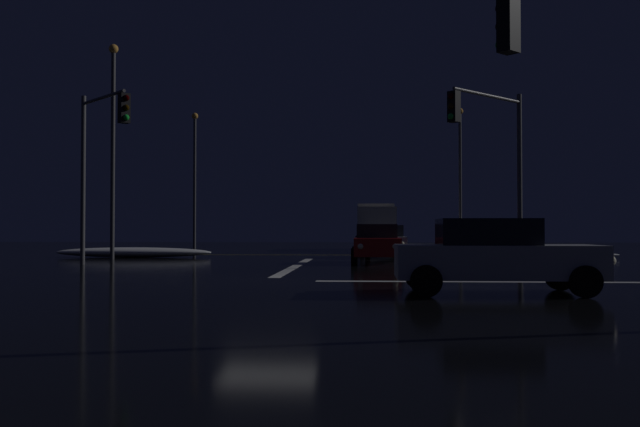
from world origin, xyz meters
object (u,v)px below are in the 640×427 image
object	(u,v)px
sedan_red	(377,243)
streetlamp_left_far	(195,171)
sedan_white	(386,241)
streetlamp_left_near	(113,136)
sedan_gray	(378,239)
box_truck	(376,225)
streetlamp_right_far	(460,168)
traffic_signal_nw	(99,146)
traffic_signal_ne	(493,144)
sedan_silver_crossing	(494,255)

from	to	relation	value
sedan_red	streetlamp_left_far	world-z (taller)	streetlamp_left_far
sedan_white	streetlamp_left_near	size ratio (longest dim) A/B	0.44
sedan_gray	streetlamp_left_far	world-z (taller)	streetlamp_left_far
sedan_gray	box_truck	xyz separation A→B (m)	(0.00, 6.73, 0.91)
sedan_white	box_truck	size ratio (longest dim) A/B	0.52
sedan_white	streetlamp_left_near	world-z (taller)	streetlamp_left_near
box_truck	streetlamp_right_far	world-z (taller)	streetlamp_right_far
box_truck	traffic_signal_nw	world-z (taller)	traffic_signal_nw
streetlamp_left_far	traffic_signal_ne	bearing A→B (deg)	-54.10
traffic_signal_ne	streetlamp_right_far	xyz separation A→B (m)	(1.87, 22.37, 1.06)
sedan_silver_crossing	streetlamp_left_near	xyz separation A→B (m)	(-14.27, 16.93, 4.88)
sedan_gray	sedan_silver_crossing	xyz separation A→B (m)	(1.87, -25.95, 0.00)
sedan_silver_crossing	traffic_signal_nw	size ratio (longest dim) A/B	0.66
sedan_gray	traffic_signal_nw	distance (m)	18.96
traffic_signal_nw	streetlamp_left_far	bearing A→B (deg)	94.42
box_truck	streetlamp_right_far	bearing A→B (deg)	2.56
sedan_red	sedan_white	distance (m)	5.79
traffic_signal_ne	traffic_signal_nw	size ratio (longest dim) A/B	0.98
sedan_red	sedan_gray	bearing A→B (deg)	88.50
sedan_red	box_truck	distance (m)	19.05
sedan_red	streetlamp_right_far	distance (m)	20.72
streetlamp_right_far	streetlamp_left_far	xyz separation A→B (m)	(-18.07, -0.00, -0.08)
traffic_signal_nw	streetlamp_right_far	xyz separation A→B (m)	(16.36, 22.22, 1.01)
streetlamp_left_near	traffic_signal_ne	bearing A→B (deg)	-21.48
sedan_white	streetlamp_left_far	xyz separation A→B (m)	(-12.65, 13.52, 4.60)
streetlamp_left_far	sedan_red	bearing A→B (deg)	-57.93
sedan_red	traffic_signal_ne	xyz separation A→B (m)	(4.12, -3.10, 3.61)
traffic_signal_ne	sedan_red	bearing A→B (deg)	143.08
sedan_red	sedan_silver_crossing	distance (m)	13.82
sedan_white	streetlamp_left_near	bearing A→B (deg)	-168.89
sedan_silver_crossing	streetlamp_right_far	xyz separation A→B (m)	(3.80, 32.93, 4.68)
sedan_white	sedan_gray	world-z (taller)	same
sedan_gray	traffic_signal_nw	world-z (taller)	traffic_signal_nw
sedan_silver_crossing	box_truck	bearing A→B (deg)	93.28
sedan_white	traffic_signal_ne	world-z (taller)	traffic_signal_ne
traffic_signal_ne	traffic_signal_nw	distance (m)	14.48
sedan_white	streetlamp_left_far	size ratio (longest dim) A/B	0.46
streetlamp_left_near	traffic_signal_nw	bearing A→B (deg)	-74.57
sedan_silver_crossing	traffic_signal_ne	distance (m)	11.32
sedan_red	traffic_signal_nw	xyz separation A→B (m)	(-10.36, -2.94, 3.66)
sedan_white	sedan_red	bearing A→B (deg)	-95.63
streetlamp_left_far	sedan_white	bearing A→B (deg)	-46.90
sedan_red	box_truck	world-z (taller)	box_truck
sedan_gray	box_truck	distance (m)	6.79
streetlamp_left_near	sedan_red	bearing A→B (deg)	-15.19
traffic_signal_ne	streetlamp_right_far	bearing A→B (deg)	85.21
sedan_red	streetlamp_left_near	size ratio (longest dim) A/B	0.44
sedan_white	sedan_gray	distance (m)	6.54
sedan_gray	streetlamp_left_near	distance (m)	16.09
sedan_white	box_truck	bearing A→B (deg)	91.06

